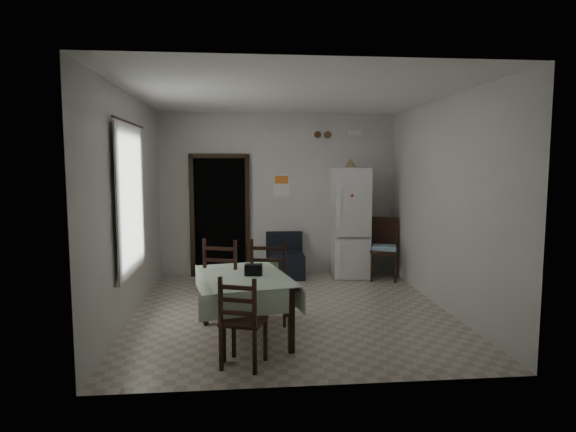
{
  "coord_description": "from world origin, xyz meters",
  "views": [
    {
      "loc": [
        -0.66,
        -6.36,
        1.99
      ],
      "look_at": [
        0.0,
        0.5,
        1.25
      ],
      "focal_mm": 30.0,
      "sensor_mm": 36.0,
      "label": 1
    }
  ],
  "objects_px": {
    "navy_seat": "(285,256)",
    "dining_chair_far_right": "(270,280)",
    "dining_chair_near_head": "(244,320)",
    "dining_table": "(245,306)",
    "dining_chair_far_left": "(226,280)",
    "corner_chair": "(384,249)",
    "fridge": "(350,223)"
  },
  "relations": [
    {
      "from": "corner_chair",
      "to": "dining_chair_far_left",
      "type": "bearing_deg",
      "value": -125.07
    },
    {
      "from": "dining_table",
      "to": "dining_chair_near_head",
      "type": "relative_size",
      "value": 1.52
    },
    {
      "from": "corner_chair",
      "to": "dining_chair_near_head",
      "type": "height_order",
      "value": "corner_chair"
    },
    {
      "from": "navy_seat",
      "to": "corner_chair",
      "type": "xyz_separation_m",
      "value": [
        1.69,
        -0.3,
        0.14
      ]
    },
    {
      "from": "fridge",
      "to": "navy_seat",
      "type": "xyz_separation_m",
      "value": [
        -1.15,
        0.0,
        -0.58
      ]
    },
    {
      "from": "dining_table",
      "to": "dining_chair_far_right",
      "type": "relative_size",
      "value": 1.29
    },
    {
      "from": "navy_seat",
      "to": "dining_chair_far_left",
      "type": "height_order",
      "value": "dining_chair_far_left"
    },
    {
      "from": "fridge",
      "to": "corner_chair",
      "type": "height_order",
      "value": "fridge"
    },
    {
      "from": "navy_seat",
      "to": "dining_chair_far_right",
      "type": "relative_size",
      "value": 0.72
    },
    {
      "from": "navy_seat",
      "to": "dining_chair_near_head",
      "type": "height_order",
      "value": "dining_chair_near_head"
    },
    {
      "from": "fridge",
      "to": "navy_seat",
      "type": "relative_size",
      "value": 2.46
    },
    {
      "from": "dining_chair_far_right",
      "to": "dining_chair_near_head",
      "type": "height_order",
      "value": "dining_chair_far_right"
    },
    {
      "from": "dining_table",
      "to": "dining_chair_far_right",
      "type": "height_order",
      "value": "dining_chair_far_right"
    },
    {
      "from": "dining_table",
      "to": "corner_chair",
      "type": "bearing_deg",
      "value": 34.6
    },
    {
      "from": "dining_table",
      "to": "dining_chair_near_head",
      "type": "distance_m",
      "value": 0.8
    },
    {
      "from": "dining_chair_far_right",
      "to": "dining_chair_near_head",
      "type": "bearing_deg",
      "value": 85.76
    },
    {
      "from": "navy_seat",
      "to": "fridge",
      "type": "bearing_deg",
      "value": 1.1
    },
    {
      "from": "dining_chair_far_right",
      "to": "dining_chair_near_head",
      "type": "xyz_separation_m",
      "value": [
        -0.34,
        -1.32,
        -0.08
      ]
    },
    {
      "from": "corner_chair",
      "to": "dining_chair_near_head",
      "type": "distance_m",
      "value": 4.16
    },
    {
      "from": "navy_seat",
      "to": "dining_table",
      "type": "bearing_deg",
      "value": -103.14
    },
    {
      "from": "dining_chair_far_left",
      "to": "dining_chair_near_head",
      "type": "height_order",
      "value": "dining_chair_far_left"
    },
    {
      "from": "fridge",
      "to": "dining_chair_far_right",
      "type": "relative_size",
      "value": 1.78
    },
    {
      "from": "fridge",
      "to": "dining_chair_near_head",
      "type": "xyz_separation_m",
      "value": [
        -1.9,
        -3.67,
        -0.5
      ]
    },
    {
      "from": "dining_table",
      "to": "fridge",
      "type": "bearing_deg",
      "value": 44.56
    },
    {
      "from": "dining_chair_far_right",
      "to": "dining_chair_near_head",
      "type": "relative_size",
      "value": 1.17
    },
    {
      "from": "fridge",
      "to": "dining_chair_far_right",
      "type": "distance_m",
      "value": 2.86
    },
    {
      "from": "dining_chair_near_head",
      "to": "navy_seat",
      "type": "bearing_deg",
      "value": -81.41
    },
    {
      "from": "navy_seat",
      "to": "dining_chair_far_left",
      "type": "xyz_separation_m",
      "value": [
        -0.96,
        -2.32,
        0.15
      ]
    },
    {
      "from": "fridge",
      "to": "dining_chair_far_left",
      "type": "height_order",
      "value": "fridge"
    },
    {
      "from": "corner_chair",
      "to": "dining_chair_far_left",
      "type": "relative_size",
      "value": 0.98
    },
    {
      "from": "dining_chair_far_right",
      "to": "dining_chair_near_head",
      "type": "distance_m",
      "value": 1.36
    },
    {
      "from": "navy_seat",
      "to": "dining_chair_near_head",
      "type": "bearing_deg",
      "value": -100.38
    }
  ]
}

